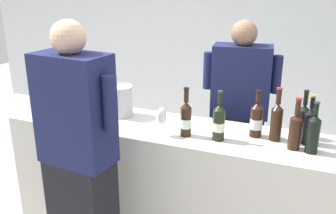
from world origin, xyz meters
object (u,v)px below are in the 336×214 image
(wine_bottle_10, at_px, (219,122))
(wine_bottle_0, at_px, (67,99))
(wine_bottle_7, at_px, (295,130))
(person_guest, at_px, (80,169))
(wine_bottle_3, at_px, (54,94))
(ice_bucket, at_px, (121,101))
(wine_bottle_5, at_px, (186,118))
(wine_bottle_1, at_px, (310,125))
(wine_glass, at_px, (162,117))
(wine_bottle_11, at_px, (313,133))
(wine_bottle_6, at_px, (39,101))
(wine_bottle_9, at_px, (303,120))
(wine_bottle_8, at_px, (276,120))
(wine_bottle_4, at_px, (256,120))
(wine_bottle_2, at_px, (86,97))
(person_server, at_px, (238,122))

(wine_bottle_10, bearing_deg, wine_bottle_0, 177.52)
(wine_bottle_7, height_order, person_guest, person_guest)
(wine_bottle_3, bearing_deg, wine_bottle_7, -2.56)
(wine_bottle_3, bearing_deg, person_guest, -44.39)
(ice_bucket, bearing_deg, wine_bottle_5, -17.10)
(wine_bottle_3, bearing_deg, wine_bottle_1, 0.96)
(wine_glass, bearing_deg, wine_bottle_11, 5.87)
(wine_bottle_6, distance_m, wine_bottle_9, 1.91)
(wine_bottle_5, bearing_deg, wine_bottle_8, 14.65)
(wine_bottle_8, distance_m, person_guest, 1.27)
(wine_bottle_1, bearing_deg, wine_bottle_0, -176.64)
(wine_bottle_4, bearing_deg, wine_bottle_1, 1.12)
(wine_glass, xyz_separation_m, ice_bucket, (-0.44, 0.24, -0.01))
(wine_bottle_1, distance_m, wine_glass, 0.94)
(wine_bottle_5, distance_m, wine_glass, 0.16)
(wine_bottle_10, bearing_deg, wine_bottle_8, 21.32)
(wine_bottle_2, bearing_deg, wine_bottle_5, -10.61)
(ice_bucket, distance_m, person_server, 1.00)
(wine_bottle_9, bearing_deg, person_guest, -146.11)
(wine_bottle_3, distance_m, person_guest, 1.00)
(wine_glass, bearing_deg, wine_bottle_6, -179.53)
(wine_bottle_0, height_order, wine_bottle_9, wine_bottle_9)
(wine_bottle_2, bearing_deg, wine_bottle_1, 0.12)
(wine_bottle_10, xyz_separation_m, person_guest, (-0.70, -0.56, -0.20))
(wine_bottle_1, xyz_separation_m, wine_bottle_8, (-0.20, -0.02, 0.01))
(wine_bottle_4, height_order, ice_bucket, wine_bottle_4)
(wine_bottle_5, bearing_deg, wine_bottle_7, 4.53)
(wine_bottle_11, xyz_separation_m, person_server, (-0.57, 0.68, -0.26))
(wine_bottle_10, xyz_separation_m, wine_glass, (-0.37, -0.07, 0.01))
(wine_bottle_2, xyz_separation_m, wine_bottle_6, (-0.27, -0.23, 0.00))
(wine_bottle_5, bearing_deg, wine_glass, -159.80)
(wine_bottle_3, bearing_deg, wine_bottle_10, -5.10)
(ice_bucket, bearing_deg, wine_bottle_7, -5.69)
(wine_bottle_2, xyz_separation_m, wine_bottle_7, (1.58, -0.11, 0.00))
(wine_bottle_10, bearing_deg, wine_bottle_3, 174.90)
(wine_bottle_10, bearing_deg, wine_bottle_1, 16.06)
(wine_bottle_9, xyz_separation_m, wine_bottle_10, (-0.50, -0.25, 0.00))
(wine_bottle_3, height_order, wine_bottle_5, same)
(wine_bottle_3, height_order, wine_bottle_8, wine_bottle_8)
(wine_bottle_7, bearing_deg, ice_bucket, 174.31)
(wine_bottle_7, bearing_deg, wine_bottle_2, 175.93)
(wine_bottle_10, xyz_separation_m, person_server, (-0.01, 0.70, -0.25))
(wine_bottle_9, relative_size, person_server, 0.20)
(wine_bottle_4, xyz_separation_m, ice_bucket, (-1.03, 0.02, 0.00))
(wine_bottle_3, bearing_deg, wine_bottle_0, -22.80)
(wine_bottle_1, distance_m, wine_bottle_3, 1.94)
(wine_bottle_11, bearing_deg, wine_bottle_0, 179.20)
(wine_bottle_1, relative_size, wine_bottle_3, 0.97)
(wine_bottle_7, bearing_deg, wine_bottle_11, -7.34)
(wine_bottle_5, bearing_deg, wine_bottle_2, 169.39)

